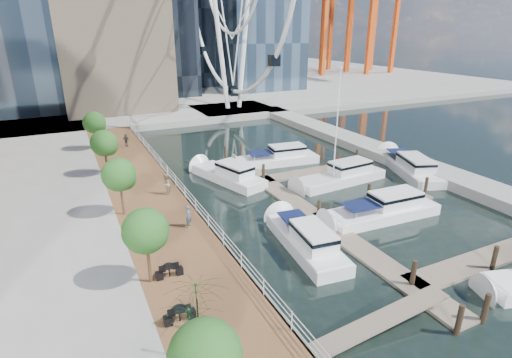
{
  "coord_description": "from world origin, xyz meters",
  "views": [
    {
      "loc": [
        -14.43,
        -16.24,
        14.73
      ],
      "look_at": [
        -0.89,
        11.7,
        3.0
      ],
      "focal_mm": 28.0,
      "sensor_mm": 36.0,
      "label": 1
    }
  ],
  "objects": [
    {
      "name": "pedestrian_far",
      "position": [
        -8.05,
        33.8,
        1.8
      ],
      "size": [
        0.98,
        0.89,
        1.6
      ],
      "primitive_type": "imported",
      "rotation": [
        0.0,
        0.0,
        2.46
      ],
      "color": "#2F323A",
      "rests_on": "boardwalk"
    },
    {
      "name": "street_trees",
      "position": [
        -11.4,
        14.0,
        4.29
      ],
      "size": [
        2.6,
        42.6,
        4.6
      ],
      "color": "#3F2B1C",
      "rests_on": "ground"
    },
    {
      "name": "cafe_seating",
      "position": [
        -10.16,
        -3.88,
        2.36
      ],
      "size": [
        5.55,
        10.6,
        2.74
      ],
      "color": "#103D19",
      "rests_on": "ground"
    },
    {
      "name": "railing",
      "position": [
        -6.1,
        15.0,
        1.52
      ],
      "size": [
        0.1,
        60.0,
        1.05
      ],
      "primitive_type": null,
      "color": "white",
      "rests_on": "boardwalk"
    },
    {
      "name": "floating_docks",
      "position": [
        7.97,
        9.98,
        0.49
      ],
      "size": [
        16.0,
        34.0,
        2.6
      ],
      "color": "#6D6051",
      "rests_on": "ground"
    },
    {
      "name": "boardwalk",
      "position": [
        -9.0,
        15.0,
        0.5
      ],
      "size": [
        6.0,
        60.0,
        1.0
      ],
      "primitive_type": "cube",
      "color": "brown",
      "rests_on": "ground"
    },
    {
      "name": "land_far",
      "position": [
        0.0,
        102.0,
        0.5
      ],
      "size": [
        200.0,
        114.0,
        1.0
      ],
      "primitive_type": "cube",
      "color": "gray",
      "rests_on": "ground"
    },
    {
      "name": "moored_yachts",
      "position": [
        8.83,
        13.36,
        0.0
      ],
      "size": [
        25.04,
        32.78,
        11.5
      ],
      "color": "silver",
      "rests_on": "ground"
    },
    {
      "name": "cafe_tables",
      "position": [
        -10.4,
        -2.0,
        1.37
      ],
      "size": [
        2.5,
        13.7,
        0.74
      ],
      "color": "black",
      "rests_on": "ground"
    },
    {
      "name": "port_cranes",
      "position": [
        67.67,
        95.67,
        20.0
      ],
      "size": [
        40.0,
        52.0,
        38.0
      ],
      "color": "#D84C14",
      "rests_on": "ground"
    },
    {
      "name": "breakwater",
      "position": [
        20.0,
        20.0,
        0.5
      ],
      "size": [
        4.0,
        60.0,
        1.0
      ],
      "primitive_type": "cube",
      "color": "gray",
      "rests_on": "ground"
    },
    {
      "name": "pedestrian_near",
      "position": [
        -7.37,
        9.66,
        1.85
      ],
      "size": [
        0.69,
        0.74,
        1.7
      ],
      "primitive_type": "imported",
      "rotation": [
        0.0,
        0.0,
        0.95
      ],
      "color": "#484F60",
      "rests_on": "boardwalk"
    },
    {
      "name": "yacht_foreground",
      "position": [
        8.0,
        6.07,
        0.0
      ],
      "size": [
        10.91,
        3.44,
        2.15
      ],
      "primitive_type": null,
      "rotation": [
        0.0,
        0.0,
        1.52
      ],
      "color": "white",
      "rests_on": "ground"
    },
    {
      "name": "ground",
      "position": [
        0.0,
        0.0,
        0.0
      ],
      "size": [
        520.0,
        520.0,
        0.0
      ],
      "primitive_type": "plane",
      "color": "black",
      "rests_on": "ground"
    },
    {
      "name": "pier",
      "position": [
        14.0,
        52.0,
        0.5
      ],
      "size": [
        14.0,
        12.0,
        1.0
      ],
      "primitive_type": "cube",
      "color": "gray",
      "rests_on": "ground"
    },
    {
      "name": "pedestrian_mid",
      "position": [
        -7.35,
        16.49,
        1.96
      ],
      "size": [
        1.04,
        1.15,
        1.92
      ],
      "primitive_type": "imported",
      "rotation": [
        0.0,
        0.0,
        -1.99
      ],
      "color": "#83745A",
      "rests_on": "boardwalk"
    },
    {
      "name": "seawall",
      "position": [
        -6.0,
        15.0,
        0.5
      ],
      "size": [
        0.25,
        60.0,
        1.0
      ],
      "primitive_type": "cube",
      "color": "#595954",
      "rests_on": "ground"
    }
  ]
}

